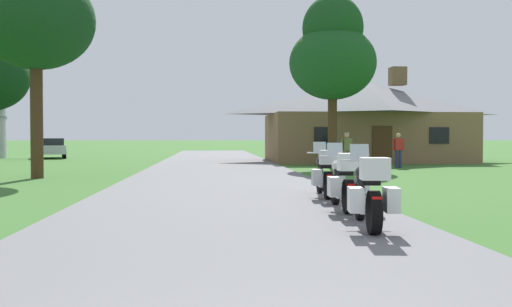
{
  "coord_description": "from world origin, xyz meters",
  "views": [
    {
      "loc": [
        -0.32,
        -2.34,
        1.47
      ],
      "look_at": [
        1.25,
        17.09,
        0.91
      ],
      "focal_mm": 39.9,
      "sensor_mm": 36.0,
      "label": 1
    }
  ],
  "objects_px": {
    "motorcycle_black_nearest_to_camera": "(369,194)",
    "motorcycle_silver_second_in_row": "(344,182)",
    "bystander_red_shirt_by_tree": "(398,149)",
    "tree_by_lodge_front": "(333,53)",
    "bystander_blue_shirt_near_lodge": "(333,148)",
    "motorcycle_black_farthest_in_row": "(325,174)",
    "tree_left_near": "(35,7)",
    "bystander_olive_shirt_beside_signpost": "(347,149)",
    "parked_silver_suv_far_left": "(51,147)"
  },
  "relations": [
    {
      "from": "motorcycle_black_nearest_to_camera",
      "to": "motorcycle_silver_second_in_row",
      "type": "xyz_separation_m",
      "value": [
        0.14,
        2.22,
        0.0
      ]
    },
    {
      "from": "bystander_red_shirt_by_tree",
      "to": "tree_by_lodge_front",
      "type": "height_order",
      "value": "tree_by_lodge_front"
    },
    {
      "from": "bystander_blue_shirt_near_lodge",
      "to": "motorcycle_black_farthest_in_row",
      "type": "bearing_deg",
      "value": -129.95
    },
    {
      "from": "bystander_blue_shirt_near_lodge",
      "to": "tree_by_lodge_front",
      "type": "xyz_separation_m",
      "value": [
        -0.49,
        -2.06,
        4.61
      ]
    },
    {
      "from": "bystander_red_shirt_by_tree",
      "to": "motorcycle_silver_second_in_row",
      "type": "bearing_deg",
      "value": -114.02
    },
    {
      "from": "motorcycle_black_nearest_to_camera",
      "to": "motorcycle_black_farthest_in_row",
      "type": "height_order",
      "value": "same"
    },
    {
      "from": "motorcycle_black_nearest_to_camera",
      "to": "motorcycle_silver_second_in_row",
      "type": "height_order",
      "value": "same"
    },
    {
      "from": "motorcycle_black_farthest_in_row",
      "to": "tree_left_near",
      "type": "height_order",
      "value": "tree_left_near"
    },
    {
      "from": "bystander_blue_shirt_near_lodge",
      "to": "tree_by_lodge_front",
      "type": "relative_size",
      "value": 0.2
    },
    {
      "from": "tree_left_near",
      "to": "bystander_red_shirt_by_tree",
      "type": "bearing_deg",
      "value": 20.27
    },
    {
      "from": "bystander_olive_shirt_beside_signpost",
      "to": "tree_left_near",
      "type": "relative_size",
      "value": 0.19
    },
    {
      "from": "tree_left_near",
      "to": "parked_silver_suv_far_left",
      "type": "distance_m",
      "value": 21.34
    },
    {
      "from": "bystander_blue_shirt_near_lodge",
      "to": "tree_left_near",
      "type": "distance_m",
      "value": 15.93
    },
    {
      "from": "bystander_blue_shirt_near_lodge",
      "to": "bystander_red_shirt_by_tree",
      "type": "height_order",
      "value": "same"
    },
    {
      "from": "motorcycle_black_nearest_to_camera",
      "to": "parked_silver_suv_far_left",
      "type": "height_order",
      "value": "parked_silver_suv_far_left"
    },
    {
      "from": "parked_silver_suv_far_left",
      "to": "tree_by_lodge_front",
      "type": "bearing_deg",
      "value": -54.47
    },
    {
      "from": "bystander_blue_shirt_near_lodge",
      "to": "parked_silver_suv_far_left",
      "type": "height_order",
      "value": "bystander_blue_shirt_near_lodge"
    },
    {
      "from": "bystander_red_shirt_by_tree",
      "to": "tree_left_near",
      "type": "relative_size",
      "value": 0.19
    },
    {
      "from": "tree_by_lodge_front",
      "to": "tree_left_near",
      "type": "relative_size",
      "value": 0.94
    },
    {
      "from": "motorcycle_silver_second_in_row",
      "to": "tree_left_near",
      "type": "bearing_deg",
      "value": 133.55
    },
    {
      "from": "bystander_red_shirt_by_tree",
      "to": "bystander_blue_shirt_near_lodge",
      "type": "bearing_deg",
      "value": 131.61
    },
    {
      "from": "motorcycle_black_nearest_to_camera",
      "to": "bystander_olive_shirt_beside_signpost",
      "type": "height_order",
      "value": "bystander_olive_shirt_beside_signpost"
    },
    {
      "from": "bystander_blue_shirt_near_lodge",
      "to": "tree_left_near",
      "type": "bearing_deg",
      "value": -173.55
    },
    {
      "from": "motorcycle_black_nearest_to_camera",
      "to": "bystander_red_shirt_by_tree",
      "type": "relative_size",
      "value": 1.25
    },
    {
      "from": "bystander_olive_shirt_beside_signpost",
      "to": "bystander_red_shirt_by_tree",
      "type": "bearing_deg",
      "value": 179.21
    },
    {
      "from": "motorcycle_black_nearest_to_camera",
      "to": "tree_by_lodge_front",
      "type": "bearing_deg",
      "value": 86.25
    },
    {
      "from": "tree_by_lodge_front",
      "to": "bystander_red_shirt_by_tree",
      "type": "bearing_deg",
      "value": -11.97
    },
    {
      "from": "motorcycle_black_farthest_in_row",
      "to": "bystander_blue_shirt_near_lodge",
      "type": "xyz_separation_m",
      "value": [
        3.68,
        15.99,
        0.32
      ]
    },
    {
      "from": "tree_by_lodge_front",
      "to": "bystander_blue_shirt_near_lodge",
      "type": "bearing_deg",
      "value": 76.53
    },
    {
      "from": "bystander_blue_shirt_near_lodge",
      "to": "tree_left_near",
      "type": "height_order",
      "value": "tree_left_near"
    },
    {
      "from": "bystander_olive_shirt_beside_signpost",
      "to": "bystander_red_shirt_by_tree",
      "type": "xyz_separation_m",
      "value": [
        2.65,
        0.59,
        -0.02
      ]
    },
    {
      "from": "bystander_red_shirt_by_tree",
      "to": "tree_by_lodge_front",
      "type": "distance_m",
      "value": 5.57
    },
    {
      "from": "motorcycle_silver_second_in_row",
      "to": "tree_left_near",
      "type": "height_order",
      "value": "tree_left_near"
    },
    {
      "from": "parked_silver_suv_far_left",
      "to": "motorcycle_black_farthest_in_row",
      "type": "bearing_deg",
      "value": -78.92
    },
    {
      "from": "motorcycle_black_nearest_to_camera",
      "to": "parked_silver_suv_far_left",
      "type": "distance_m",
      "value": 35.13
    },
    {
      "from": "bystander_olive_shirt_beside_signpost",
      "to": "tree_left_near",
      "type": "xyz_separation_m",
      "value": [
        -12.5,
        -5.01,
        5.17
      ]
    },
    {
      "from": "motorcycle_black_nearest_to_camera",
      "to": "tree_left_near",
      "type": "height_order",
      "value": "tree_left_near"
    },
    {
      "from": "tree_by_lodge_front",
      "to": "motorcycle_black_nearest_to_camera",
      "type": "bearing_deg",
      "value": -100.57
    },
    {
      "from": "motorcycle_black_nearest_to_camera",
      "to": "bystander_blue_shirt_near_lodge",
      "type": "distance_m",
      "value": 21.03
    },
    {
      "from": "motorcycle_black_farthest_in_row",
      "to": "bystander_olive_shirt_beside_signpost",
      "type": "bearing_deg",
      "value": 77.54
    },
    {
      "from": "parked_silver_suv_far_left",
      "to": "motorcycle_black_nearest_to_camera",
      "type": "bearing_deg",
      "value": -82.72
    },
    {
      "from": "motorcycle_silver_second_in_row",
      "to": "bystander_red_shirt_by_tree",
      "type": "distance_m",
      "value": 16.98
    },
    {
      "from": "motorcycle_black_nearest_to_camera",
      "to": "motorcycle_black_farthest_in_row",
      "type": "xyz_separation_m",
      "value": [
        0.28,
        4.66,
        0.0
      ]
    },
    {
      "from": "bystander_blue_shirt_near_lodge",
      "to": "parked_silver_suv_far_left",
      "type": "bearing_deg",
      "value": 119.19
    },
    {
      "from": "bystander_olive_shirt_beside_signpost",
      "to": "motorcycle_black_nearest_to_camera",
      "type": "bearing_deg",
      "value": 64.12
    },
    {
      "from": "motorcycle_silver_second_in_row",
      "to": "motorcycle_black_farthest_in_row",
      "type": "height_order",
      "value": "same"
    },
    {
      "from": "motorcycle_black_farthest_in_row",
      "to": "bystander_blue_shirt_near_lodge",
      "type": "height_order",
      "value": "bystander_blue_shirt_near_lodge"
    },
    {
      "from": "bystander_olive_shirt_beside_signpost",
      "to": "bystander_blue_shirt_near_lodge",
      "type": "bearing_deg",
      "value": -104.62
    },
    {
      "from": "tree_by_lodge_front",
      "to": "parked_silver_suv_far_left",
      "type": "relative_size",
      "value": 1.69
    },
    {
      "from": "bystander_red_shirt_by_tree",
      "to": "tree_by_lodge_front",
      "type": "relative_size",
      "value": 0.2
    }
  ]
}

